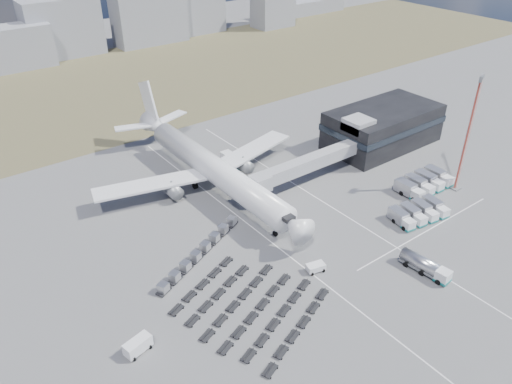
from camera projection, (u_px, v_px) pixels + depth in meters
ground at (306, 259)px, 91.77m from camera, size 420.00×420.00×0.00m
grass_strip at (86, 92)px, 166.72m from camera, size 420.00×90.00×0.01m
lane_markings at (333, 232)px, 98.82m from camera, size 47.12×110.00×0.01m
terminal at (382, 126)px, 129.88m from camera, size 30.40×16.40×11.00m
jet_bridge at (299, 167)px, 111.21m from camera, size 30.30×3.80×7.05m
airliner at (210, 166)px, 111.07m from camera, size 51.59×64.53×17.62m
skyline at (43, 38)px, 190.29m from camera, size 324.85×24.47×25.92m
fuel_tanker at (425, 266)px, 87.75m from camera, size 3.28×9.46×3.00m
pushback_tug at (315, 268)px, 88.47m from camera, size 3.61×2.54×1.48m
utility_van at (138, 346)px, 72.85m from camera, size 4.52×2.78×2.25m
catering_truck at (231, 161)px, 121.54m from camera, size 2.65×6.28×2.87m
service_trucks_near at (419, 212)px, 102.35m from camera, size 12.27×8.03×2.54m
service_trucks_far at (424, 183)px, 112.28m from camera, size 12.83×7.25×2.82m
uld_row at (200, 251)px, 91.98m from camera, size 23.33×11.78×1.68m
baggage_dollies at (249, 307)px, 80.73m from camera, size 25.62×25.87×0.64m
floodlight_mast at (468, 135)px, 106.25m from camera, size 2.50×2.04×26.43m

